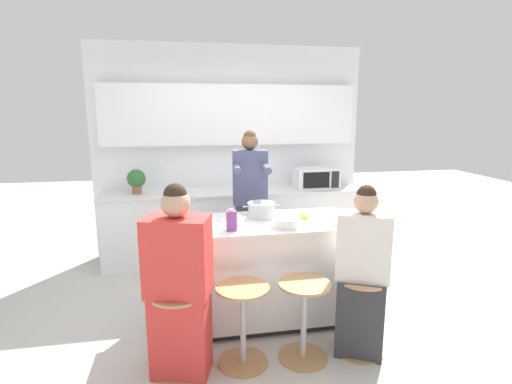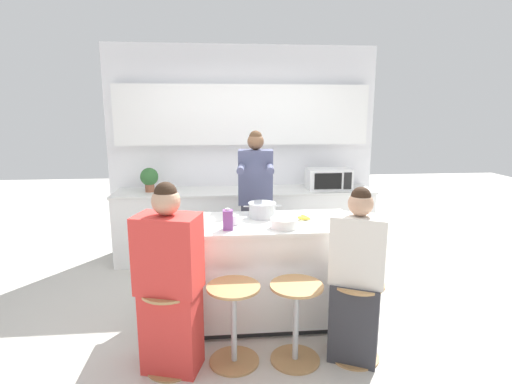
# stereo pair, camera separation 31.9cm
# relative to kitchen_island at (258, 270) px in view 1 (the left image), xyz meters

# --- Properties ---
(ground_plane) EXTENTS (16.00, 16.00, 0.00)m
(ground_plane) POSITION_rel_kitchen_island_xyz_m (0.00, 0.00, -0.47)
(ground_plane) COLOR beige
(wall_back) EXTENTS (3.49, 0.22, 2.70)m
(wall_back) POSITION_rel_kitchen_island_xyz_m (0.00, 1.88, 1.07)
(wall_back) COLOR white
(wall_back) RESTS_ON ground_plane
(back_counter) EXTENTS (3.24, 0.62, 0.89)m
(back_counter) POSITION_rel_kitchen_island_xyz_m (0.00, 1.58, -0.02)
(back_counter) COLOR white
(back_counter) RESTS_ON ground_plane
(kitchen_island) EXTENTS (1.75, 0.76, 0.92)m
(kitchen_island) POSITION_rel_kitchen_island_xyz_m (0.00, 0.00, 0.00)
(kitchen_island) COLOR black
(kitchen_island) RESTS_ON ground_plane
(bar_stool_leftmost) EXTENTS (0.40, 0.40, 0.62)m
(bar_stool_leftmost) POSITION_rel_kitchen_island_xyz_m (-0.70, -0.65, -0.11)
(bar_stool_leftmost) COLOR tan
(bar_stool_leftmost) RESTS_ON ground_plane
(bar_stool_center_left) EXTENTS (0.40, 0.40, 0.62)m
(bar_stool_center_left) POSITION_rel_kitchen_island_xyz_m (-0.23, -0.63, -0.11)
(bar_stool_center_left) COLOR tan
(bar_stool_center_left) RESTS_ON ground_plane
(bar_stool_center_right) EXTENTS (0.40, 0.40, 0.62)m
(bar_stool_center_right) POSITION_rel_kitchen_island_xyz_m (0.23, -0.66, -0.11)
(bar_stool_center_right) COLOR tan
(bar_stool_center_right) RESTS_ON ground_plane
(bar_stool_rightmost) EXTENTS (0.40, 0.40, 0.62)m
(bar_stool_rightmost) POSITION_rel_kitchen_island_xyz_m (0.70, -0.66, -0.11)
(bar_stool_rightmost) COLOR tan
(bar_stool_rightmost) RESTS_ON ground_plane
(person_cooking) EXTENTS (0.41, 0.56, 1.68)m
(person_cooking) POSITION_rel_kitchen_island_xyz_m (0.06, 0.72, 0.37)
(person_cooking) COLOR #383842
(person_cooking) RESTS_ON ground_plane
(person_wrapped_blanket) EXTENTS (0.50, 0.40, 1.41)m
(person_wrapped_blanket) POSITION_rel_kitchen_island_xyz_m (-0.69, -0.66, 0.20)
(person_wrapped_blanket) COLOR red
(person_wrapped_blanket) RESTS_ON ground_plane
(person_seated_near) EXTENTS (0.45, 0.39, 1.35)m
(person_seated_near) POSITION_rel_kitchen_island_xyz_m (0.68, -0.66, 0.15)
(person_seated_near) COLOR #333338
(person_seated_near) RESTS_ON ground_plane
(cooking_pot) EXTENTS (0.34, 0.26, 0.14)m
(cooking_pot) POSITION_rel_kitchen_island_xyz_m (0.06, 0.14, 0.53)
(cooking_pot) COLOR #B7BABC
(cooking_pot) RESTS_ON kitchen_island
(fruit_bowl) EXTENTS (0.23, 0.23, 0.08)m
(fruit_bowl) POSITION_rel_kitchen_island_xyz_m (0.21, -0.21, 0.50)
(fruit_bowl) COLOR white
(fruit_bowl) RESTS_ON kitchen_island
(coffee_cup_near) EXTENTS (0.12, 0.09, 0.08)m
(coffee_cup_near) POSITION_rel_kitchen_island_xyz_m (-0.20, -0.07, 0.50)
(coffee_cup_near) COLOR white
(coffee_cup_near) RESTS_ON kitchen_island
(banana_bunch) EXTENTS (0.15, 0.11, 0.05)m
(banana_bunch) POSITION_rel_kitchen_island_xyz_m (0.41, 0.01, 0.48)
(banana_bunch) COLOR yellow
(banana_bunch) RESTS_ON kitchen_island
(juice_carton) EXTENTS (0.08, 0.08, 0.18)m
(juice_carton) POSITION_rel_kitchen_island_xyz_m (-0.26, -0.21, 0.54)
(juice_carton) COLOR #7A428E
(juice_carton) RESTS_ON kitchen_island
(microwave) EXTENTS (0.55, 0.33, 0.26)m
(microwave) POSITION_rel_kitchen_island_xyz_m (1.06, 1.54, 0.56)
(microwave) COLOR white
(microwave) RESTS_ON back_counter
(potted_plant) EXTENTS (0.22, 0.22, 0.30)m
(potted_plant) POSITION_rel_kitchen_island_xyz_m (-1.18, 1.58, 0.60)
(potted_plant) COLOR #93563D
(potted_plant) RESTS_ON back_counter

